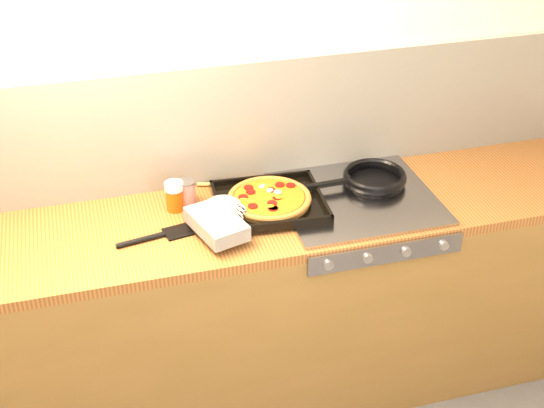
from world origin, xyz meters
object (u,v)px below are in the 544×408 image
object	(u,v)px
pizza_on_tray	(255,205)
frying_pan	(373,178)
tomato_can	(186,193)
juice_glass	(174,196)

from	to	relation	value
pizza_on_tray	frying_pan	size ratio (longest dim) A/B	1.29
pizza_on_tray	tomato_can	xyz separation A→B (m)	(-0.23, 0.15, 0.01)
frying_pan	juice_glass	distance (m)	0.80
tomato_can	juice_glass	bearing A→B (deg)	-153.35
tomato_can	juice_glass	world-z (taller)	juice_glass
pizza_on_tray	tomato_can	bearing A→B (deg)	147.77
frying_pan	tomato_can	world-z (taller)	tomato_can
frying_pan	tomato_can	distance (m)	0.75
juice_glass	pizza_on_tray	bearing A→B (deg)	-23.29
pizza_on_tray	juice_glass	world-z (taller)	juice_glass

